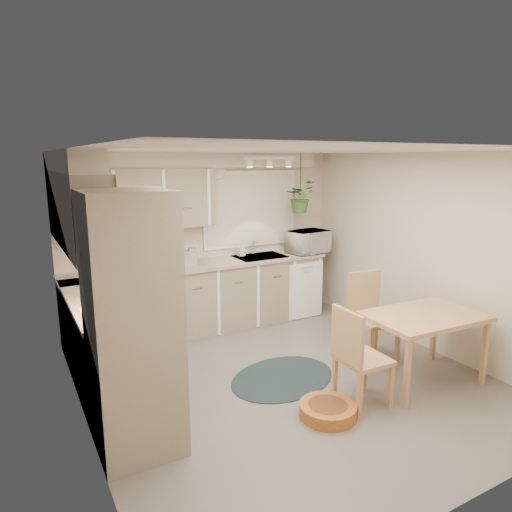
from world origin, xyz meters
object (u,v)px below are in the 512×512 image
microwave (308,239)px  dining_table (422,348)px  chair_left (364,356)px  braided_rug (283,378)px  chair_back (374,318)px  pet_bed (328,410)px

microwave → dining_table: bearing=-104.3°
dining_table → chair_left: 0.87m
dining_table → braided_rug: bearing=148.7°
microwave → braided_rug: bearing=-140.8°
dining_table → chair_back: bearing=94.8°
pet_bed → dining_table: bearing=3.3°
chair_left → pet_bed: chair_left is taller
dining_table → braided_rug: (-1.25, 0.76, -0.37)m
pet_bed → microwave: (1.51, 2.48, 1.08)m
pet_bed → microwave: 3.10m
braided_rug → microwave: 2.49m
chair_left → microwave: microwave is taller
chair_back → pet_bed: 1.50m
chair_left → braided_rug: chair_left is taller
microwave → chair_left: bearing=-122.8°
chair_back → pet_bed: size_ratio=1.94×
chair_left → chair_back: chair_back is taller
dining_table → chair_back: chair_back is taller
chair_left → braided_rug: 1.02m
chair_left → chair_back: bearing=133.5°
dining_table → braided_rug: dining_table is taller
chair_back → pet_bed: chair_back is taller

